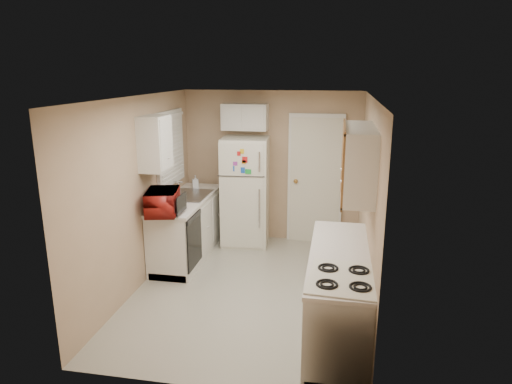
# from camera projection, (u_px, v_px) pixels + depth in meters

# --- Properties ---
(floor) EXTENTS (3.80, 3.80, 0.00)m
(floor) POSITION_uv_depth(u_px,v_px,m) (249.00, 289.00, 5.80)
(floor) COLOR beige
(floor) RESTS_ON ground
(ceiling) EXTENTS (3.80, 3.80, 0.00)m
(ceiling) POSITION_uv_depth(u_px,v_px,m) (248.00, 97.00, 5.18)
(ceiling) COLOR white
(ceiling) RESTS_ON floor
(wall_left) EXTENTS (3.80, 3.80, 0.00)m
(wall_left) POSITION_uv_depth(u_px,v_px,m) (140.00, 193.00, 5.73)
(wall_left) COLOR tan
(wall_left) RESTS_ON floor
(wall_right) EXTENTS (3.80, 3.80, 0.00)m
(wall_right) POSITION_uv_depth(u_px,v_px,m) (368.00, 204.00, 5.25)
(wall_right) COLOR tan
(wall_right) RESTS_ON floor
(wall_back) EXTENTS (2.80, 2.80, 0.00)m
(wall_back) POSITION_uv_depth(u_px,v_px,m) (272.00, 167.00, 7.30)
(wall_back) COLOR tan
(wall_back) RESTS_ON floor
(wall_front) EXTENTS (2.80, 2.80, 0.00)m
(wall_front) POSITION_uv_depth(u_px,v_px,m) (203.00, 261.00, 3.69)
(wall_front) COLOR tan
(wall_front) RESTS_ON floor
(left_counter) EXTENTS (0.60, 1.80, 0.90)m
(left_counter) POSITION_uv_depth(u_px,v_px,m) (188.00, 227.00, 6.73)
(left_counter) COLOR silver
(left_counter) RESTS_ON floor
(dishwasher) EXTENTS (0.03, 0.58, 0.72)m
(dishwasher) POSITION_uv_depth(u_px,v_px,m) (194.00, 241.00, 6.10)
(dishwasher) COLOR black
(dishwasher) RESTS_ON floor
(sink) EXTENTS (0.54, 0.74, 0.16)m
(sink) POSITION_uv_depth(u_px,v_px,m) (190.00, 198.00, 6.77)
(sink) COLOR gray
(sink) RESTS_ON left_counter
(microwave) EXTENTS (0.63, 0.44, 0.38)m
(microwave) POSITION_uv_depth(u_px,v_px,m) (163.00, 203.00, 5.85)
(microwave) COLOR maroon
(microwave) RESTS_ON left_counter
(soap_bottle) EXTENTS (0.12, 0.12, 0.20)m
(soap_bottle) POSITION_uv_depth(u_px,v_px,m) (195.00, 182.00, 7.16)
(soap_bottle) COLOR silver
(soap_bottle) RESTS_ON left_counter
(window_blinds) EXTENTS (0.10, 0.98, 1.08)m
(window_blinds) POSITION_uv_depth(u_px,v_px,m) (171.00, 148.00, 6.62)
(window_blinds) COLOR silver
(window_blinds) RESTS_ON wall_left
(upper_cabinet_left) EXTENTS (0.30, 0.45, 0.70)m
(upper_cabinet_left) POSITION_uv_depth(u_px,v_px,m) (155.00, 143.00, 5.76)
(upper_cabinet_left) COLOR silver
(upper_cabinet_left) RESTS_ON wall_left
(refrigerator) EXTENTS (0.75, 0.73, 1.71)m
(refrigerator) POSITION_uv_depth(u_px,v_px,m) (246.00, 191.00, 7.17)
(refrigerator) COLOR silver
(refrigerator) RESTS_ON floor
(cabinet_over_fridge) EXTENTS (0.70, 0.30, 0.40)m
(cabinet_over_fridge) POSITION_uv_depth(u_px,v_px,m) (245.00, 117.00, 7.02)
(cabinet_over_fridge) COLOR silver
(cabinet_over_fridge) RESTS_ON wall_back
(interior_door) EXTENTS (0.86, 0.06, 2.08)m
(interior_door) POSITION_uv_depth(u_px,v_px,m) (315.00, 180.00, 7.19)
(interior_door) COLOR silver
(interior_door) RESTS_ON floor
(right_counter) EXTENTS (0.60, 2.00, 0.90)m
(right_counter) POSITION_uv_depth(u_px,v_px,m) (338.00, 294.00, 4.74)
(right_counter) COLOR silver
(right_counter) RESTS_ON floor
(stove) EXTENTS (0.66, 0.79, 0.91)m
(stove) POSITION_uv_depth(u_px,v_px,m) (341.00, 323.00, 4.17)
(stove) COLOR silver
(stove) RESTS_ON floor
(upper_cabinet_right) EXTENTS (0.30, 1.20, 0.70)m
(upper_cabinet_right) POSITION_uv_depth(u_px,v_px,m) (359.00, 161.00, 4.65)
(upper_cabinet_right) COLOR silver
(upper_cabinet_right) RESTS_ON wall_right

